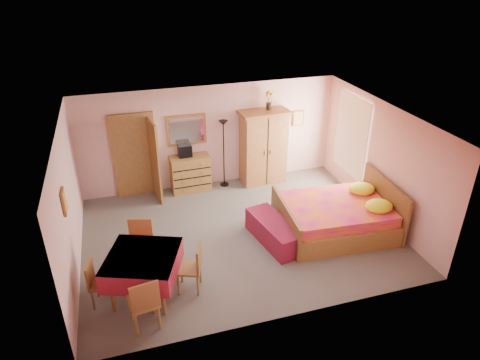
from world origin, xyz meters
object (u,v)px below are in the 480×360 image
object	(u,v)px
chair_south	(143,301)
chair_north	(140,247)
bed	(336,209)
chair_west	(102,283)
wardrobe	(264,147)
dining_table	(144,275)
wall_mirror	(187,130)
chair_east	(189,268)
bench	(274,232)
stereo	(185,151)
chest_of_drawers	(191,173)
floor_lamp	(224,154)
sunflower_vase	(269,100)

from	to	relation	value
chair_south	chair_north	world-z (taller)	chair_south
bed	chair_south	xyz separation A→B (m)	(-4.19, -1.55, -0.05)
chair_west	chair_south	bearing A→B (deg)	53.12
wardrobe	dining_table	xyz separation A→B (m)	(-3.41, -3.49, -0.54)
wardrobe	bed	bearing A→B (deg)	-78.44
wall_mirror	chair_west	bearing A→B (deg)	-120.30
chair_north	chair_east	distance (m)	1.12
bed	chair_east	size ratio (longest dim) A/B	2.55
dining_table	bench	bearing A→B (deg)	17.20
stereo	chair_south	xyz separation A→B (m)	(-1.48, -4.32, -0.58)
wall_mirror	bench	world-z (taller)	wall_mirror
chest_of_drawers	floor_lamp	size ratio (longest dim) A/B	0.55
wardrobe	bed	distance (m)	2.76
chest_of_drawers	dining_table	xyz separation A→B (m)	(-1.50, -3.57, -0.03)
floor_lamp	bed	size ratio (longest dim) A/B	0.75
wardrobe	chair_south	distance (m)	5.47
bench	chair_south	size ratio (longest dim) A/B	1.49
bed	dining_table	world-z (taller)	bed
chest_of_drawers	chair_north	bearing A→B (deg)	-119.44
sunflower_vase	chair_south	world-z (taller)	sunflower_vase
wall_mirror	floor_lamp	bearing A→B (deg)	-13.55
chair_south	chair_east	size ratio (longest dim) A/B	1.08
chest_of_drawers	bench	bearing A→B (deg)	-67.51
dining_table	chest_of_drawers	bearing A→B (deg)	67.21
wardrobe	chair_south	xyz separation A→B (m)	(-3.48, -4.19, -0.47)
chair_south	chest_of_drawers	bearing A→B (deg)	61.20
bench	floor_lamp	bearing A→B (deg)	96.99
bed	chair_north	bearing A→B (deg)	-174.42
wardrobe	chair_west	distance (m)	5.40
bed	chair_west	bearing A→B (deg)	-165.80
sunflower_vase	chair_west	world-z (taller)	sunflower_vase
wardrobe	bench	distance (m)	2.84
chair_east	wall_mirror	bearing A→B (deg)	8.85
chest_of_drawers	dining_table	world-z (taller)	chest_of_drawers
chair_north	chest_of_drawers	bearing A→B (deg)	-102.94
chest_of_drawers	sunflower_vase	size ratio (longest dim) A/B	2.09
chair_east	chair_south	bearing A→B (deg)	146.69
chest_of_drawers	dining_table	distance (m)	3.87
chest_of_drawers	wardrobe	size ratio (longest dim) A/B	0.50
dining_table	chair_east	world-z (taller)	chair_east
wardrobe	sunflower_vase	distance (m)	1.21
chair_west	chair_east	xyz separation A→B (m)	(1.46, -0.07, 0.03)
bed	floor_lamp	bearing A→B (deg)	126.97
stereo	dining_table	world-z (taller)	stereo
sunflower_vase	chair_north	bearing A→B (deg)	-141.58
chair_south	chair_north	xyz separation A→B (m)	(0.08, 1.46, -0.01)
bed	bench	world-z (taller)	bed
stereo	chair_west	xyz separation A→B (m)	(-2.10, -3.61, -0.64)
wardrobe	bed	size ratio (longest dim) A/B	0.82
bed	chair_north	size ratio (longest dim) A/B	2.39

